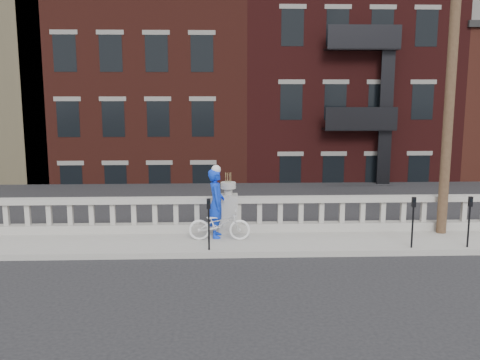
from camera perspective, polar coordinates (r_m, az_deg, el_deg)
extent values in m
plane|color=black|center=(12.06, -0.94, -11.13)|extent=(120.00, 120.00, 0.00)
cube|color=gray|center=(14.88, -1.19, -6.75)|extent=(32.00, 2.20, 0.15)
cube|color=gray|center=(15.74, -1.25, -5.07)|extent=(28.00, 0.34, 0.25)
cube|color=gray|center=(15.55, -1.26, -2.13)|extent=(28.00, 0.34, 0.16)
cube|color=gray|center=(15.64, -1.26, -3.57)|extent=(0.55, 0.55, 1.10)
cylinder|color=gray|center=(15.50, -1.26, -1.23)|extent=(0.24, 0.24, 0.20)
cylinder|color=gray|center=(15.47, -1.27, -0.57)|extent=(0.44, 0.44, 0.18)
cube|color=#605E59|center=(16.95, -1.24, -13.62)|extent=(36.00, 0.50, 5.15)
cube|color=black|center=(38.42, -1.75, -4.68)|extent=(80.00, 44.00, 0.50)
cube|color=#595651|center=(21.10, -6.95, -10.58)|extent=(16.00, 7.00, 4.00)
cube|color=#3F1712|center=(31.53, -9.06, 5.42)|extent=(10.00, 14.00, 14.00)
cube|color=black|center=(31.82, -9.42, 18.37)|extent=(10.30, 14.30, 0.30)
cube|color=#330E0E|center=(31.87, 9.19, 6.81)|extent=(10.00, 14.00, 15.50)
cylinder|color=#422D1E|center=(16.22, 21.71, 12.08)|extent=(0.28, 0.28, 10.00)
cylinder|color=black|center=(13.89, -3.34, -5.28)|extent=(0.05, 0.05, 1.10)
cube|color=black|center=(13.73, -3.37, -2.54)|extent=(0.10, 0.08, 0.26)
cube|color=black|center=(13.68, -3.38, -2.42)|extent=(0.06, 0.01, 0.08)
cylinder|color=black|center=(14.77, 17.92, -4.83)|extent=(0.05, 0.05, 1.10)
cube|color=black|center=(14.62, 18.06, -2.25)|extent=(0.10, 0.08, 0.26)
cube|color=black|center=(14.57, 18.12, -2.13)|extent=(0.06, 0.01, 0.08)
cylinder|color=black|center=(15.35, 23.20, -4.62)|extent=(0.05, 0.05, 1.10)
cube|color=black|center=(15.21, 23.37, -2.13)|extent=(0.10, 0.08, 0.26)
cube|color=black|center=(15.16, 23.45, -2.02)|extent=(0.06, 0.01, 0.08)
imported|color=white|center=(14.82, -2.21, -4.74)|extent=(1.71, 0.65, 0.89)
imported|color=#0D33CC|center=(15.01, -2.54, -2.48)|extent=(0.47, 0.71, 1.95)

